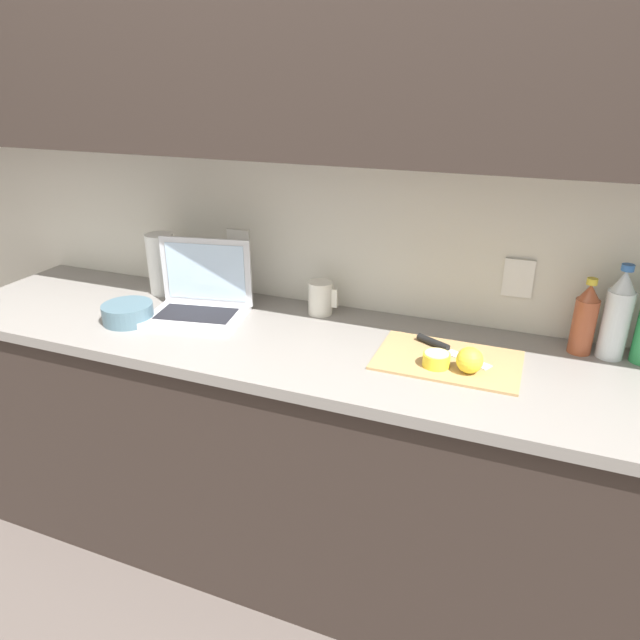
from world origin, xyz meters
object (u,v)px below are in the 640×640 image
at_px(bottle_green_soda, 585,319).
at_px(measuring_cup, 321,298).
at_px(lemon_whole_beside, 470,360).
at_px(bottle_oil_tall, 617,316).
at_px(paper_towel_roll, 162,264).
at_px(cutting_board, 448,360).
at_px(laptop, 200,298).
at_px(bowl_white, 128,313).
at_px(lemon_half_cut, 436,359).
at_px(knife, 440,346).

bearing_deg(bottle_green_soda, measuring_cup, -179.59).
xyz_separation_m(lemon_whole_beside, bottle_green_soda, (0.28, 0.26, 0.06)).
bearing_deg(bottle_green_soda, bottle_oil_tall, 0.00).
height_order(lemon_whole_beside, paper_towel_roll, paper_towel_roll).
bearing_deg(cutting_board, bottle_oil_tall, 25.42).
distance_m(laptop, cutting_board, 0.85).
relative_size(lemon_whole_beside, bowl_white, 0.44).
distance_m(laptop, lemon_half_cut, 0.83).
height_order(laptop, cutting_board, laptop).
xyz_separation_m(bottle_green_soda, bowl_white, (-1.39, -0.31, -0.07)).
bearing_deg(bowl_white, lemon_half_cut, 2.72).
bearing_deg(bottle_green_soda, knife, -159.16).
height_order(cutting_board, knife, knife).
bearing_deg(lemon_whole_beside, measuring_cup, 154.49).
bearing_deg(lemon_whole_beside, lemon_half_cut, 177.87).
relative_size(cutting_board, lemon_half_cut, 5.33).
distance_m(bottle_green_soda, bowl_white, 1.42).
bearing_deg(bottle_oil_tall, knife, -162.55).
bearing_deg(laptop, paper_towel_roll, 140.87).
bearing_deg(cutting_board, laptop, 177.26).
distance_m(bottle_green_soda, bottle_oil_tall, 0.08).
xyz_separation_m(knife, bottle_oil_tall, (0.46, 0.15, 0.11)).
height_order(lemon_half_cut, paper_towel_roll, paper_towel_roll).
height_order(cutting_board, paper_towel_roll, paper_towel_roll).
xyz_separation_m(lemon_half_cut, measuring_cup, (-0.45, 0.25, 0.03)).
bearing_deg(cutting_board, lemon_half_cut, -113.75).
relative_size(laptop, bottle_oil_tall, 1.26).
relative_size(laptop, bowl_white, 2.14).
height_order(bottle_oil_tall, measuring_cup, bottle_oil_tall).
height_order(lemon_half_cut, bottle_green_soda, bottle_green_soda).
bearing_deg(measuring_cup, lemon_whole_beside, -25.51).
relative_size(knife, lemon_whole_beside, 3.24).
bearing_deg(paper_towel_roll, cutting_board, -9.06).
height_order(knife, bowl_white, bowl_white).
height_order(knife, paper_towel_roll, paper_towel_roll).
distance_m(knife, bottle_green_soda, 0.42).
relative_size(cutting_board, paper_towel_roll, 1.81).
bearing_deg(paper_towel_roll, lemon_half_cut, -12.07).
distance_m(laptop, lemon_whole_beside, 0.92).
bearing_deg(bottle_oil_tall, cutting_board, -154.58).
relative_size(lemon_whole_beside, paper_towel_roll, 0.33).
relative_size(bottle_green_soda, bottle_oil_tall, 0.82).
bearing_deg(lemon_whole_beside, bottle_green_soda, 42.76).
bearing_deg(bottle_green_soda, cutting_board, -149.68).
xyz_separation_m(laptop, lemon_half_cut, (0.82, -0.09, -0.03)).
bearing_deg(knife, cutting_board, -33.77).
height_order(laptop, lemon_half_cut, laptop).
height_order(laptop, knife, laptop).
relative_size(lemon_whole_beside, bottle_green_soda, 0.32).
height_order(cutting_board, lemon_half_cut, lemon_half_cut).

